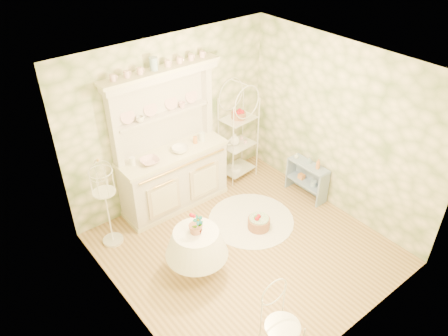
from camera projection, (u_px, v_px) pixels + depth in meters
floor at (245, 248)px, 6.35m from camera, size 3.60×3.60×0.00m
ceiling at (252, 72)px, 4.85m from camera, size 3.60×3.60×0.00m
wall_left at (122, 231)px, 4.66m from camera, size 3.60×3.60×0.00m
wall_right at (339, 130)px, 6.53m from camera, size 3.60×3.60×0.00m
wall_back at (172, 121)px, 6.77m from camera, size 3.60×3.60×0.00m
wall_front at (365, 250)px, 4.43m from camera, size 3.60×3.60×0.00m
kitchen_dresser at (172, 144)px, 6.59m from camera, size 1.87×0.61×2.29m
bakers_rack at (238, 130)px, 7.39m from camera, size 0.62×0.47×1.85m
side_shelf at (307, 181)px, 7.27m from camera, size 0.30×0.68×0.57m
round_table at (197, 251)px, 5.77m from camera, size 0.89×0.89×0.77m
cafe_chair at (283, 327)px, 4.73m from camera, size 0.43×0.43×0.89m
birdcage_stand at (106, 200)px, 6.05m from camera, size 0.38×0.38×1.53m
floor_basket at (259, 223)px, 6.67m from camera, size 0.40×0.40×0.21m
lace_rug at (251, 220)px, 6.87m from camera, size 1.66×1.66×0.01m
bowl_floral at (150, 163)px, 6.39m from camera, size 0.30×0.30×0.07m
bowl_white at (180, 151)px, 6.66m from camera, size 0.27×0.27×0.08m
cup_left at (140, 120)px, 6.23m from camera, size 0.14×0.14×0.09m
cup_right at (182, 106)px, 6.61m from camera, size 0.11×0.11×0.10m
potted_geranium at (198, 225)px, 5.49m from camera, size 0.16×0.11×0.28m
bottle_amber at (318, 165)px, 6.94m from camera, size 0.09×0.09×0.18m
bottle_blue at (309, 161)px, 7.09m from camera, size 0.06×0.06×0.11m
bottle_glass at (296, 157)px, 7.22m from camera, size 0.10×0.10×0.10m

